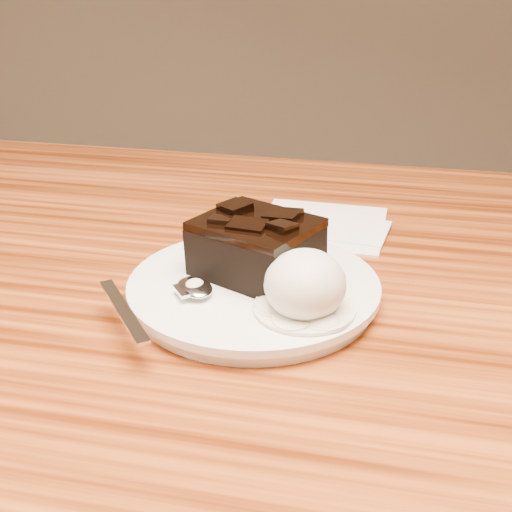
% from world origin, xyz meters
% --- Properties ---
extents(plate, '(0.23, 0.23, 0.02)m').
position_xyz_m(plate, '(0.07, -0.05, 0.76)').
color(plate, white).
rests_on(plate, dining_table).
extents(brownie, '(0.13, 0.12, 0.05)m').
position_xyz_m(brownie, '(0.07, -0.03, 0.79)').
color(brownie, black).
rests_on(brownie, plate).
extents(ice_cream_scoop, '(0.07, 0.07, 0.06)m').
position_xyz_m(ice_cream_scoop, '(0.12, -0.09, 0.79)').
color(ice_cream_scoop, white).
rests_on(ice_cream_scoop, plate).
extents(melt_puddle, '(0.09, 0.09, 0.00)m').
position_xyz_m(melt_puddle, '(0.12, -0.09, 0.77)').
color(melt_puddle, white).
rests_on(melt_puddle, plate).
extents(spoon, '(0.13, 0.15, 0.01)m').
position_xyz_m(spoon, '(0.03, -0.09, 0.77)').
color(spoon, silver).
rests_on(spoon, plate).
extents(napkin, '(0.15, 0.15, 0.01)m').
position_xyz_m(napkin, '(0.11, 0.14, 0.75)').
color(napkin, white).
rests_on(napkin, dining_table).
extents(crumb_a, '(0.01, 0.01, 0.00)m').
position_xyz_m(crumb_a, '(0.04, -0.04, 0.77)').
color(crumb_a, black).
rests_on(crumb_a, plate).
extents(crumb_b, '(0.01, 0.01, 0.00)m').
position_xyz_m(crumb_b, '(0.07, -0.03, 0.77)').
color(crumb_b, black).
rests_on(crumb_b, plate).
extents(crumb_c, '(0.01, 0.01, 0.00)m').
position_xyz_m(crumb_c, '(0.02, -0.04, 0.77)').
color(crumb_c, black).
rests_on(crumb_c, plate).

